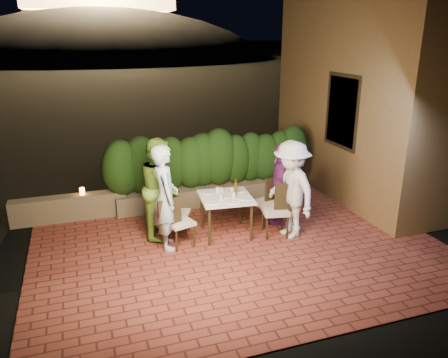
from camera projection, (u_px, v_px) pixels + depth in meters
name	position (u px, v px, depth m)	size (l,w,h in m)	color
ground	(242.00, 250.00, 7.56)	(400.00, 400.00, 0.00)	black
terrace_floor	(232.00, 241.00, 8.03)	(7.00, 6.00, 0.15)	brown
building_wall	(363.00, 83.00, 9.65)	(1.60, 5.00, 5.00)	brown
window_pane	(343.00, 111.00, 9.13)	(0.08, 1.00, 1.40)	black
window_frame	(343.00, 111.00, 9.12)	(0.06, 1.15, 1.55)	black
planter	(213.00, 193.00, 9.62)	(4.20, 0.55, 0.40)	brown
hedge	(213.00, 161.00, 9.38)	(4.00, 0.70, 1.10)	#18360E
parapet	(69.00, 208.00, 8.69)	(2.20, 0.30, 0.50)	brown
hill	(106.00, 88.00, 63.30)	(52.00, 40.00, 22.00)	black
dining_table	(226.00, 215.00, 8.01)	(0.92, 0.92, 0.75)	white
plate_nw	(212.00, 203.00, 7.59)	(0.24, 0.24, 0.01)	white
plate_sw	(207.00, 193.00, 8.05)	(0.20, 0.20, 0.01)	white
plate_ne	(245.00, 198.00, 7.78)	(0.23, 0.23, 0.01)	white
plate_se	(239.00, 191.00, 8.16)	(0.23, 0.23, 0.01)	white
plate_centre	(224.00, 196.00, 7.88)	(0.24, 0.24, 0.01)	white
plate_front	(231.00, 202.00, 7.63)	(0.24, 0.24, 0.01)	white
glass_nw	(221.00, 197.00, 7.70)	(0.06, 0.06, 0.11)	silver
glass_sw	(217.00, 190.00, 8.05)	(0.06, 0.06, 0.11)	silver
glass_ne	(234.00, 195.00, 7.77)	(0.07, 0.07, 0.12)	silver
glass_se	(232.00, 190.00, 8.05)	(0.06, 0.06, 0.11)	silver
beer_bottle	(236.00, 187.00, 7.95)	(0.06, 0.06, 0.29)	#4E300D
bowl	(220.00, 190.00, 8.16)	(0.16, 0.16, 0.04)	white
chair_left_front	(180.00, 221.00, 7.55)	(0.42, 0.42, 0.92)	black
chair_left_back	(178.00, 212.00, 8.03)	(0.39, 0.39, 0.85)	black
chair_right_front	(275.00, 210.00, 7.95)	(0.46, 0.46, 0.99)	black
chair_right_back	(266.00, 202.00, 8.43)	(0.43, 0.43, 0.93)	black
diner_blue	(165.00, 197.00, 7.38)	(0.67, 0.44, 1.83)	#ABCBDC
diner_green	(160.00, 188.00, 7.84)	(0.89, 0.69, 1.83)	#7FB939
diner_white	(291.00, 190.00, 7.80)	(1.16, 0.66, 1.79)	white
diner_purple	(280.00, 184.00, 8.41)	(0.93, 0.39, 1.58)	#71297B
parapet_lamp	(82.00, 191.00, 8.67)	(0.10, 0.10, 0.14)	orange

